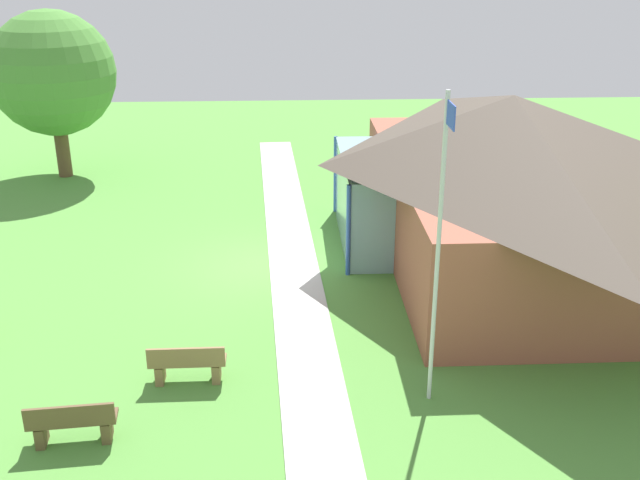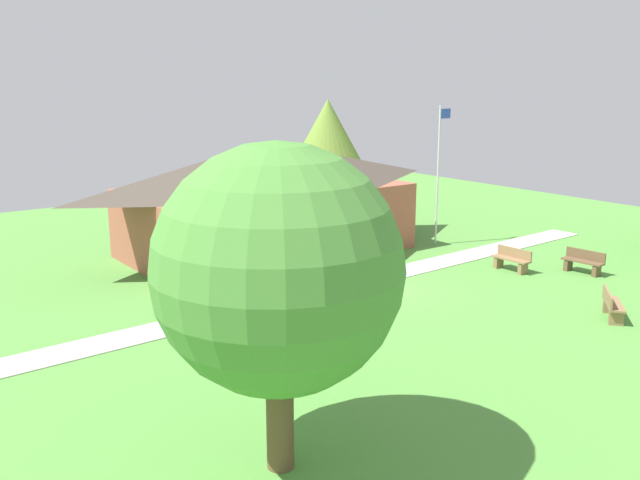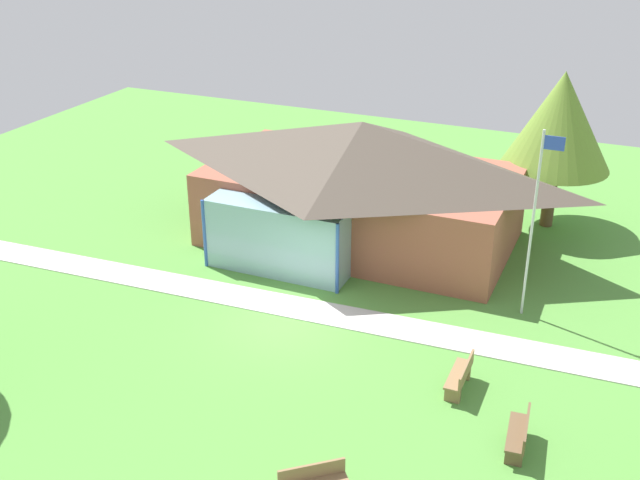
% 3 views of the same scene
% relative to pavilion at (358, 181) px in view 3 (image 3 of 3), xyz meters
% --- Properties ---
extents(ground_plane, '(44.00, 44.00, 0.00)m').
position_rel_pavilion_xyz_m(ground_plane, '(0.21, -6.23, -2.32)').
color(ground_plane, '#54933D').
extents(pavilion, '(11.85, 7.78, 4.48)m').
position_rel_pavilion_xyz_m(pavilion, '(0.00, 0.00, 0.00)').
color(pavilion, '#A35642').
rests_on(pavilion, ground_plane).
extents(footpath, '(25.98, 2.49, 0.03)m').
position_rel_pavilion_xyz_m(footpath, '(0.21, -5.45, -2.31)').
color(footpath, '#BCB7B2').
rests_on(footpath, ground_plane).
extents(flagpole, '(0.64, 0.08, 5.86)m').
position_rel_pavilion_xyz_m(flagpole, '(6.62, -2.98, 0.90)').
color(flagpole, silver).
rests_on(flagpole, ground_plane).
extents(bench_lawn_far_right, '(0.58, 1.53, 0.84)m').
position_rel_pavilion_xyz_m(bench_lawn_far_right, '(7.65, -9.36, -1.92)').
color(bench_lawn_far_right, brown).
rests_on(bench_lawn_far_right, ground_plane).
extents(bench_mid_right, '(0.45, 1.50, 0.84)m').
position_rel_pavilion_xyz_m(bench_mid_right, '(5.81, -7.61, -1.92)').
color(bench_mid_right, olive).
rests_on(bench_mid_right, ground_plane).
extents(tree_behind_pavilion_right, '(4.01, 4.01, 5.96)m').
position_rel_pavilion_xyz_m(tree_behind_pavilion_right, '(6.22, 4.20, 1.81)').
color(tree_behind_pavilion_right, brown).
rests_on(tree_behind_pavilion_right, ground_plane).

